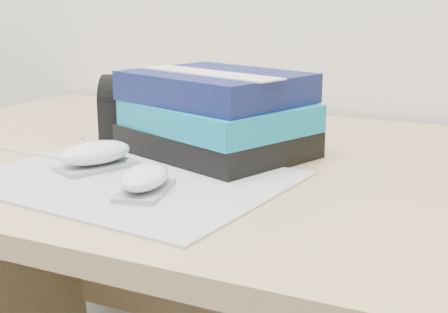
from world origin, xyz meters
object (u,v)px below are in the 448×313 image
at_px(desk, 330,297).
at_px(mouse_front, 145,179).
at_px(book_stack, 217,114).
at_px(mouse_rear, 96,155).
at_px(pouch, 140,109).

bearing_deg(desk, mouse_front, -119.73).
distance_m(desk, book_stack, 0.35).
bearing_deg(mouse_rear, pouch, 105.23).
bearing_deg(mouse_rear, desk, 37.53).
height_order(mouse_front, pouch, pouch).
xyz_separation_m(desk, book_stack, (-0.18, -0.06, 0.30)).
xyz_separation_m(mouse_rear, book_stack, (0.11, 0.16, 0.04)).
xyz_separation_m(mouse_rear, pouch, (-0.05, 0.20, 0.03)).
relative_size(mouse_front, pouch, 0.74).
bearing_deg(book_stack, desk, 18.83).
distance_m(desk, mouse_front, 0.42).
relative_size(desk, mouse_front, 14.75).
bearing_deg(desk, book_stack, -161.17).
height_order(book_stack, pouch, book_stack).
distance_m(book_stack, pouch, 0.17).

